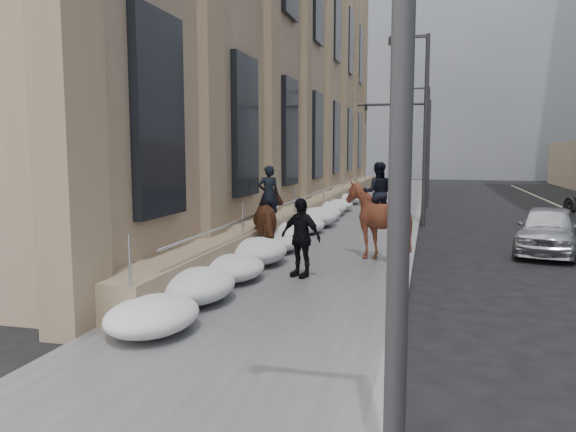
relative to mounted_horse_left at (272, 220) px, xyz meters
The scene contains 14 objects.
ground 5.69m from the mounted_horse_left, 75.70° to the right, with size 140.00×140.00×0.00m, color black.
sidewalk 4.93m from the mounted_horse_left, 73.37° to the left, with size 5.00×80.00×0.12m, color #4A4A4D.
curb 6.20m from the mounted_horse_left, 49.05° to the left, with size 0.24×80.00×0.12m, color slate.
limestone_building 16.94m from the mounted_horse_left, 104.92° to the left, with size 6.10×44.00×18.00m.
bg_building_mid 56.35m from the mounted_horse_left, 84.38° to the left, with size 30.00×12.00×28.00m, color slate.
bg_building_far 67.35m from the mounted_horse_left, 93.97° to the left, with size 24.00×12.00×20.00m, color gray.
streetlight_mid 10.13m from the mounted_horse_left, 64.44° to the left, with size 1.71×0.24×8.00m.
streetlight_far 29.10m from the mounted_horse_left, 81.81° to the left, with size 1.71×0.24×8.00m.
traffic_signal 17.19m from the mounted_horse_left, 78.27° to the left, with size 4.10×0.22×6.00m.
snow_bank 2.80m from the mounted_horse_left, 90.97° to the left, with size 1.70×18.10×0.76m.
mounted_horse_left is the anchor object (origin of this frame).
mounted_horse_right 3.10m from the mounted_horse_left, ahead, with size 2.04×2.23×2.78m.
pedestrian 2.98m from the mounted_horse_left, 60.51° to the right, with size 1.14×0.48×1.95m, color black.
car_silver 8.71m from the mounted_horse_left, 20.27° to the left, with size 1.77×4.41×1.50m, color #AFB0B7.
Camera 1 is at (3.13, -10.46, 3.22)m, focal length 35.00 mm.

